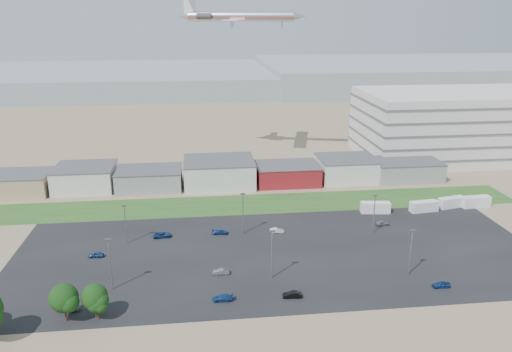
{
  "coord_description": "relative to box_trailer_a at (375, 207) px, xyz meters",
  "views": [
    {
      "loc": [
        -11.89,
        -82.11,
        51.78
      ],
      "look_at": [
        0.23,
        22.0,
        18.17
      ],
      "focal_mm": 35.0,
      "sensor_mm": 36.0,
      "label": 1
    }
  ],
  "objects": [
    {
      "name": "ground",
      "position": [
        -35.7,
        -41.57,
        -1.5
      ],
      "size": [
        700.0,
        700.0,
        0.0
      ],
      "primitive_type": "plane",
      "color": "#8F7E5B",
      "rests_on": "ground"
    },
    {
      "name": "parking_lot",
      "position": [
        -30.7,
        -21.57,
        -1.49
      ],
      "size": [
        120.0,
        50.0,
        0.01
      ],
      "primitive_type": "cube",
      "color": "black",
      "rests_on": "ground"
    },
    {
      "name": "grass_strip",
      "position": [
        -35.7,
        10.43,
        -1.49
      ],
      "size": [
        160.0,
        16.0,
        0.02
      ],
      "primitive_type": "cube",
      "color": "#2B541F",
      "rests_on": "ground"
    },
    {
      "name": "hills_backdrop",
      "position": [
        4.3,
        273.43,
        3.0
      ],
      "size": [
        700.0,
        200.0,
        9.0
      ],
      "primitive_type": null,
      "color": "gray",
      "rests_on": "ground"
    },
    {
      "name": "building_row",
      "position": [
        -52.7,
        29.43,
        2.5
      ],
      "size": [
        170.0,
        20.0,
        8.0
      ],
      "primitive_type": null,
      "color": "silver",
      "rests_on": "ground"
    },
    {
      "name": "parking_garage",
      "position": [
        54.3,
        53.43,
        11.0
      ],
      "size": [
        80.0,
        40.0,
        25.0
      ],
      "primitive_type": "cube",
      "color": "silver",
      "rests_on": "ground"
    },
    {
      "name": "box_trailer_a",
      "position": [
        0.0,
        0.0,
        0.0
      ],
      "size": [
        8.23,
        3.43,
        3.0
      ],
      "primitive_type": null,
      "rotation": [
        0.0,
        0.0,
        -0.12
      ],
      "color": "silver",
      "rests_on": "ground"
    },
    {
      "name": "box_trailer_b",
      "position": [
        13.75,
        -0.66,
        -0.03
      ],
      "size": [
        8.07,
        3.33,
        2.94
      ],
      "primitive_type": null,
      "rotation": [
        0.0,
        0.0,
        0.11
      ],
      "color": "silver",
      "rests_on": "ground"
    },
    {
      "name": "box_trailer_c",
      "position": [
        22.86,
        1.42,
        -0.04
      ],
      "size": [
        8.14,
        4.13,
        2.92
      ],
      "primitive_type": null,
      "rotation": [
        0.0,
        0.0,
        0.23
      ],
      "color": "silver",
      "rests_on": "ground"
    },
    {
      "name": "box_trailer_d",
      "position": [
        29.92,
        0.95,
        0.04
      ],
      "size": [
        8.38,
        3.14,
        3.08
      ],
      "primitive_type": null,
      "rotation": [
        0.0,
        0.0,
        0.07
      ],
      "color": "silver",
      "rests_on": "ground"
    },
    {
      "name": "tree_mid",
      "position": [
        -72.32,
        -43.46,
        2.58
      ],
      "size": [
        5.45,
        5.45,
        8.17
      ],
      "primitive_type": null,
      "color": "black",
      "rests_on": "ground"
    },
    {
      "name": "tree_right",
      "position": [
        -67.13,
        -43.11,
        2.27
      ],
      "size": [
        5.03,
        5.03,
        7.55
      ],
      "primitive_type": null,
      "color": "black",
      "rests_on": "ground"
    },
    {
      "name": "tree_near",
      "position": [
        -66.71,
        -43.64,
        1.54
      ],
      "size": [
        4.06,
        4.06,
        6.08
      ],
      "primitive_type": null,
      "color": "black",
      "rests_on": "ground"
    },
    {
      "name": "lightpole_front_l",
      "position": [
        -65.84,
        -33.25,
        3.94
      ],
      "size": [
        1.28,
        0.53,
        10.87
      ],
      "primitive_type": null,
      "color": "slate",
      "rests_on": "ground"
    },
    {
      "name": "lightpole_front_m",
      "position": [
        -33.74,
        -32.53,
        3.83
      ],
      "size": [
        1.25,
        0.52,
        10.67
      ],
      "primitive_type": null,
      "color": "slate",
      "rests_on": "ground"
    },
    {
      "name": "lightpole_front_r",
      "position": [
        -4.9,
        -34.41,
        3.58
      ],
      "size": [
        1.19,
        0.5,
        10.15
      ],
      "primitive_type": null,
      "color": "slate",
      "rests_on": "ground"
    },
    {
      "name": "lightpole_back_l",
      "position": [
        -65.72,
        -11.95,
        3.33
      ],
      "size": [
        1.14,
        0.47,
        9.66
      ],
      "primitive_type": null,
      "color": "slate",
      "rests_on": "ground"
    },
    {
      "name": "lightpole_back_m",
      "position": [
        -37.56,
        -9.73,
        3.82
      ],
      "size": [
        1.25,
        0.52,
        10.64
      ],
      "primitive_type": null,
      "color": "slate",
      "rests_on": "ground"
    },
    {
      "name": "lightpole_back_r",
      "position": [
        -5.22,
        -13.0,
        3.54
      ],
      "size": [
        1.19,
        0.49,
        10.08
      ],
      "primitive_type": null,
      "color": "slate",
      "rests_on": "ground"
    },
    {
      "name": "airliner",
      "position": [
        -31.84,
        58.03,
        50.31
      ],
      "size": [
        51.63,
        41.03,
        13.45
      ],
      "primitive_type": null,
      "rotation": [
        0.0,
        0.0,
        -0.24
      ],
      "color": "silver"
    },
    {
      "name": "parked_car_2",
      "position": [
        -0.52,
        -40.19,
        -0.89
      ],
      "size": [
        3.56,
        1.46,
        1.21
      ],
      "primitive_type": "imported",
      "rotation": [
        0.0,
        0.0,
        -1.58
      ],
      "color": "navy",
      "rests_on": "ground"
    },
    {
      "name": "parked_car_3",
      "position": [
        -44.24,
        -40.06,
        -0.92
      ],
      "size": [
        4.05,
        1.73,
        1.16
      ],
      "primitive_type": "imported",
      "rotation": [
        0.0,
        0.0,
        -1.59
      ],
      "color": "navy",
      "rests_on": "ground"
    },
    {
      "name": "parked_car_4",
      "position": [
        -44.06,
        -29.72,
        -0.92
      ],
      "size": [
        3.57,
        1.36,
        1.16
      ],
      "primitive_type": "imported",
      "rotation": [
        0.0,
        0.0,
        -1.61
      ],
      "color": "#595B5E",
      "rests_on": "ground"
    },
    {
      "name": "parked_car_5",
      "position": [
        -71.69,
        -18.67,
        -0.92
      ],
      "size": [
        3.49,
        1.66,
        1.15
      ],
      "primitive_type": "imported",
      "rotation": [
        0.0,
        0.0,
        -1.66
      ],
      "color": "navy",
      "rests_on": "ground"
    },
    {
      "name": "parked_car_6",
      "position": [
        -43.24,
        -9.35,
        -0.92
      ],
      "size": [
        4.14,
        1.96,
        1.17
      ],
      "primitive_type": "imported",
      "rotation": [
        0.0,
        0.0,
        1.49
      ],
      "color": "navy",
      "rests_on": "ground"
    },
    {
      "name": "parked_car_8",
      "position": [
        -1.19,
        -8.84,
        -0.88
      ],
      "size": [
        3.8,
        1.89,
        1.25
      ],
      "primitive_type": "imported",
      "rotation": [
        0.0,
        0.0,
        1.69
      ],
      "color": "#A5A5AA",
      "rests_on": "ground"
    },
    {
      "name": "parked_car_9",
      "position": [
        -57.52,
        -9.62,
        -0.87
      ],
      "size": [
        4.72,
        2.52,
        1.26
      ],
      "primitive_type": "imported",
      "rotation": [
        0.0,
        0.0,
        1.67
      ],
      "color": "navy",
      "rests_on": "ground"
    },
    {
      "name": "parked_car_10",
      "position": [
        -72.54,
        -40.22,
        -0.89
      ],
      "size": [
        4.28,
        1.96,
        1.21
      ],
      "primitive_type": "imported",
      "rotation": [
        0.0,
        0.0,
        1.51
      ],
      "color": "#595B5E",
      "rests_on": "ground"
    },
    {
      "name": "parked_car_11",
      "position": [
        -29.04,
        -10.11,
        -0.91
      ],
      "size": [
        3.68,
        1.51,
        1.18
      ],
      "primitive_type": "imported",
      "rotation": [
        0.0,
        0.0,
        1.5
      ],
      "color": "silver",
      "rests_on": "ground"
    },
    {
      "name": "parked_car_13",
      "position": [
        -30.88,
        -40.52,
        -0.89
      ],
      "size": [
        3.8,
        1.57,
        1.22
      ],
      "primitive_type": "imported",
      "rotation": [
        0.0,
        0.0,
        -1.65
      ],
      "color": "black",
      "rests_on": "ground"
    }
  ]
}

